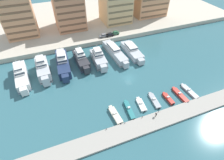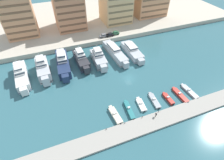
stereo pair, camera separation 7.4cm
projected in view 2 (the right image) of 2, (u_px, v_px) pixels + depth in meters
name	position (u px, v px, depth m)	size (l,w,h in m)	color
ground_plane	(129.00, 78.00, 70.23)	(400.00, 400.00, 0.00)	#336670
quay_promenade	(87.00, 16.00, 113.98)	(180.00, 70.00, 2.27)	beige
pier_dock	(159.00, 120.00, 54.83)	(120.00, 5.73, 0.73)	#A8A399
yacht_white_far_left	(21.00, 75.00, 68.26)	(6.20, 20.10, 8.00)	white
yacht_silver_left	(43.00, 69.00, 70.40)	(5.36, 16.75, 9.04)	silver
yacht_navy_mid_left	(63.00, 63.00, 73.99)	(5.98, 21.03, 8.56)	navy
yacht_charcoal_center_left	(81.00, 59.00, 75.78)	(5.08, 16.18, 8.35)	#333338
yacht_silver_center	(99.00, 58.00, 76.70)	(5.13, 15.54, 8.02)	silver
yacht_silver_center_right	(115.00, 52.00, 80.85)	(5.69, 22.23, 6.46)	silver
yacht_silver_mid_right	(132.00, 51.00, 82.09)	(5.03, 18.98, 6.03)	silver
motorboat_cream_far_left	(115.00, 115.00, 56.09)	(2.60, 7.97, 1.48)	beige
motorboat_teal_left	(129.00, 110.00, 57.73)	(2.24, 8.42, 1.48)	teal
motorboat_white_mid_left	(141.00, 105.00, 59.55)	(2.64, 6.68, 1.19)	white
motorboat_grey_center_left	(154.00, 100.00, 60.90)	(2.51, 7.79, 1.19)	#9EA3A8
motorboat_red_center	(168.00, 99.00, 61.44)	(1.68, 6.14, 1.29)	red
motorboat_red_center_right	(180.00, 95.00, 62.77)	(2.02, 8.32, 1.31)	red
motorboat_grey_mid_right	(189.00, 91.00, 64.25)	(2.34, 8.47, 1.25)	#9EA3A8
car_grey_far_left	(103.00, 35.00, 90.30)	(4.12, 1.97, 1.80)	slate
car_black_left	(110.00, 34.00, 91.04)	(4.12, 1.97, 1.80)	black
car_green_mid_left	(115.00, 33.00, 92.40)	(4.12, 1.96, 1.80)	#2D6642
apartment_block_far_left	(18.00, 14.00, 85.36)	(15.05, 13.13, 24.13)	tan
apartment_block_left	(69.00, 9.00, 93.65)	(15.41, 17.36, 21.47)	tan
apartment_block_mid_left	(116.00, 0.00, 98.19)	(15.75, 16.41, 25.80)	#E0BC84
pedestrian_near_edge	(156.00, 114.00, 54.82)	(0.29, 0.66, 1.72)	#7A6B56
bollard_west	(106.00, 129.00, 51.75)	(0.20, 0.20, 0.61)	#2D2D33
bollard_west_mid	(125.00, 123.00, 53.37)	(0.20, 0.20, 0.61)	#2D2D33
bollard_east_mid	(142.00, 117.00, 54.98)	(0.20, 0.20, 0.61)	#2D2D33
bollard_east	(159.00, 111.00, 56.60)	(0.20, 0.20, 0.61)	#2D2D33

